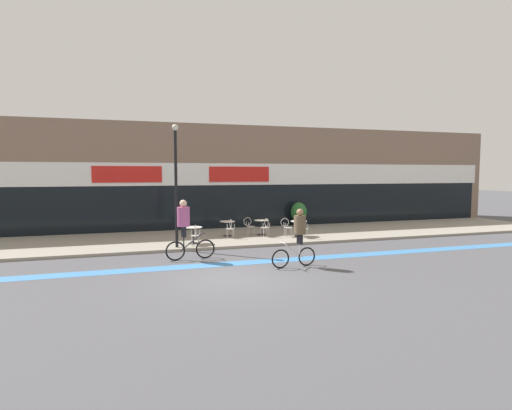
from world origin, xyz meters
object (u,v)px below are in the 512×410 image
cafe_chair_2_near (266,226)px  lamp_post (176,177)px  cyclist_1 (298,234)px  cyclist_0 (185,225)px  cafe_chair_2_side (249,225)px  bistro_table_1 (227,225)px  cafe_chair_3_near (304,227)px  bistro_table_0 (193,232)px  bistro_table_2 (261,224)px  cafe_chair_0_near (195,234)px  bistro_table_3 (299,225)px  cafe_chair_1_near (230,227)px  planter_pot (299,213)px  cafe_chair_3_side (287,226)px

cafe_chair_2_near → lamp_post: lamp_post is taller
cyclist_1 → cyclist_0: bearing=-37.5°
cafe_chair_2_side → lamp_post: size_ratio=0.18×
bistro_table_1 → cyclist_0: cyclist_0 is taller
cafe_chair_2_near → cafe_chair_3_near: same height
bistro_table_0 → bistro_table_2: size_ratio=1.04×
cafe_chair_0_near → bistro_table_3: bearing=-74.8°
bistro_table_2 → bistro_table_3: size_ratio=0.95×
cyclist_0 → bistro_table_0: bearing=71.3°
cafe_chair_2_side → bistro_table_3: bearing=-26.6°
cafe_chair_2_side → lamp_post: 4.91m
bistro_table_1 → cafe_chair_0_near: (-1.90, -2.22, -0.01)m
bistro_table_2 → lamp_post: bearing=-154.3°
cafe_chair_0_near → cafe_chair_2_near: 3.89m
cafe_chair_1_near → bistro_table_2: bearing=-72.3°
cafe_chair_3_near → planter_pot: size_ratio=0.65×
bistro_table_1 → lamp_post: lamp_post is taller
bistro_table_0 → bistro_table_2: 3.88m
cyclist_0 → bistro_table_2: bearing=39.5°
cafe_chair_0_near → bistro_table_0: bearing=2.2°
cafe_chair_2_near → cyclist_1: size_ratio=0.46×
cafe_chair_2_side → cafe_chair_3_side: (1.61, -0.90, 0.00)m
cyclist_0 → cafe_chair_2_side: bearing=44.0°
bistro_table_2 → cyclist_0: bearing=-136.0°
cafe_chair_3_side → bistro_table_0: bearing=-165.8°
planter_pot → cyclist_0: size_ratio=0.62×
cafe_chair_3_side → cyclist_0: bearing=-141.3°
bistro_table_0 → cafe_chair_1_near: cafe_chair_1_near is taller
bistro_table_2 → cafe_chair_2_side: cafe_chair_2_side is taller
cafe_chair_1_near → cafe_chair_3_near: bearing=-106.0°
lamp_post → cafe_chair_3_near: bearing=5.4°
bistro_table_3 → cyclist_0: cyclist_0 is taller
cafe_chair_2_side → cyclist_0: 5.53m
cafe_chair_2_near → cafe_chair_2_side: (-0.63, 0.62, 0.00)m
bistro_table_0 → planter_pot: bearing=30.1°
cafe_chair_1_near → cafe_chair_2_near: 1.71m
bistro_table_0 → lamp_post: (-0.77, -0.64, 2.39)m
lamp_post → cyclist_1: (3.62, -4.22, -1.90)m
cafe_chair_3_side → planter_pot: bearing=65.3°
planter_pot → cafe_chair_2_side: bearing=-146.9°
cafe_chair_1_near → cafe_chair_3_near: (3.30, -1.05, 0.00)m
cafe_chair_2_near → planter_pot: planter_pot is taller
cafe_chair_1_near → lamp_post: (-2.67, -1.61, 2.40)m
bistro_table_2 → cafe_chair_1_near: (-1.70, -0.49, -0.02)m
cafe_chair_2_near → planter_pot: bearing=-52.3°
cafe_chair_2_side → planter_pot: planter_pot is taller
bistro_table_2 → planter_pot: size_ratio=0.54×
bistro_table_2 → cafe_chair_3_near: (1.61, -1.54, -0.02)m
cafe_chair_3_side → cafe_chair_3_near: bearing=-38.5°
cafe_chair_3_near → cafe_chair_3_side: size_ratio=1.00×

